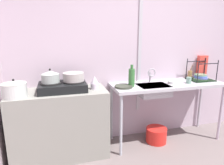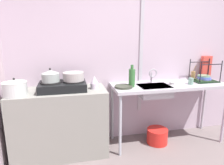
# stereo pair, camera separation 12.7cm
# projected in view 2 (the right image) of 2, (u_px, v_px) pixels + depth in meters

# --- Properties ---
(wall_back) EXTENTS (4.78, 0.10, 2.68)m
(wall_back) POSITION_uv_depth(u_px,v_px,m) (152.00, 46.00, 2.92)
(wall_back) COLOR #B8A5B5
(wall_back) RESTS_ON ground
(wall_metal_strip) EXTENTS (0.05, 0.01, 2.15)m
(wall_metal_strip) POSITION_uv_depth(u_px,v_px,m) (142.00, 37.00, 2.79)
(wall_metal_strip) COLOR #AEABB4
(counter_concrete) EXTENTS (1.15, 0.52, 0.85)m
(counter_concrete) POSITION_uv_depth(u_px,v_px,m) (61.00, 123.00, 2.56)
(counter_concrete) COLOR gray
(counter_concrete) RESTS_ON ground
(counter_sink) EXTENTS (1.58, 0.52, 0.85)m
(counter_sink) POSITION_uv_depth(u_px,v_px,m) (169.00, 89.00, 2.79)
(counter_sink) COLOR #AEABB4
(counter_sink) RESTS_ON ground
(stove) EXTENTS (0.56, 0.37, 0.12)m
(stove) POSITION_uv_depth(u_px,v_px,m) (63.00, 86.00, 2.46)
(stove) COLOR black
(stove) RESTS_ON counter_concrete
(pot_on_left_burner) EXTENTS (0.21, 0.21, 0.16)m
(pot_on_left_burner) POSITION_uv_depth(u_px,v_px,m) (50.00, 76.00, 2.40)
(pot_on_left_burner) COLOR #94A09B
(pot_on_left_burner) RESTS_ON stove
(pot_on_right_burner) EXTENTS (0.25, 0.25, 0.10)m
(pot_on_right_burner) POSITION_uv_depth(u_px,v_px,m) (73.00, 76.00, 2.46)
(pot_on_right_burner) COLOR #9F9B97
(pot_on_right_burner) RESTS_ON stove
(pot_beside_stove) EXTENTS (0.26, 0.26, 0.20)m
(pot_beside_stove) POSITION_uv_depth(u_px,v_px,m) (15.00, 88.00, 2.22)
(pot_beside_stove) COLOR silver
(pot_beside_stove) RESTS_ON counter_concrete
(percolator) EXTENTS (0.10, 0.10, 0.16)m
(percolator) POSITION_uv_depth(u_px,v_px,m) (94.00, 83.00, 2.51)
(percolator) COLOR silver
(percolator) RESTS_ON counter_concrete
(sink_basin) EXTENTS (0.42, 0.32, 0.14)m
(sink_basin) POSITION_uv_depth(u_px,v_px,m) (154.00, 91.00, 2.69)
(sink_basin) COLOR #AEABB4
(sink_basin) RESTS_ON counter_sink
(faucet) EXTENTS (0.12, 0.07, 0.20)m
(faucet) POSITION_uv_depth(u_px,v_px,m) (153.00, 74.00, 2.79)
(faucet) COLOR #AEABB4
(faucet) RESTS_ON counter_sink
(frying_pan) EXTENTS (0.23, 0.23, 0.03)m
(frying_pan) POSITION_uv_depth(u_px,v_px,m) (124.00, 87.00, 2.58)
(frying_pan) COLOR #33382C
(frying_pan) RESTS_ON counter_sink
(dish_rack) EXTENTS (0.34, 0.28, 0.31)m
(dish_rack) POSITION_uv_depth(u_px,v_px,m) (204.00, 78.00, 2.92)
(dish_rack) COLOR black
(dish_rack) RESTS_ON counter_sink
(cup_by_rack) EXTENTS (0.07, 0.07, 0.09)m
(cup_by_rack) POSITION_uv_depth(u_px,v_px,m) (191.00, 81.00, 2.74)
(cup_by_rack) COLOR slate
(cup_by_rack) RESTS_ON counter_sink
(small_bowl_on_drainboard) EXTENTS (0.14, 0.14, 0.04)m
(small_bowl_on_drainboard) POSITION_uv_depth(u_px,v_px,m) (175.00, 83.00, 2.75)
(small_bowl_on_drainboard) COLOR white
(small_bowl_on_drainboard) RESTS_ON counter_sink
(bottle_by_sink) EXTENTS (0.08, 0.08, 0.28)m
(bottle_by_sink) POSITION_uv_depth(u_px,v_px,m) (132.00, 77.00, 2.60)
(bottle_by_sink) COLOR #326933
(bottle_by_sink) RESTS_ON counter_sink
(cereal_box) EXTENTS (0.15, 0.07, 0.34)m
(cereal_box) POSITION_uv_depth(u_px,v_px,m) (206.00, 67.00, 3.08)
(cereal_box) COLOR #D04035
(cereal_box) RESTS_ON counter_sink
(utensil_jar) EXTENTS (0.06, 0.06, 0.21)m
(utensil_jar) POSITION_uv_depth(u_px,v_px,m) (193.00, 75.00, 3.06)
(utensil_jar) COLOR #A37C47
(utensil_jar) RESTS_ON counter_sink
(bucket_on_floor) EXTENTS (0.29, 0.29, 0.21)m
(bucket_on_floor) POSITION_uv_depth(u_px,v_px,m) (157.00, 136.00, 2.88)
(bucket_on_floor) COLOR red
(bucket_on_floor) RESTS_ON ground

